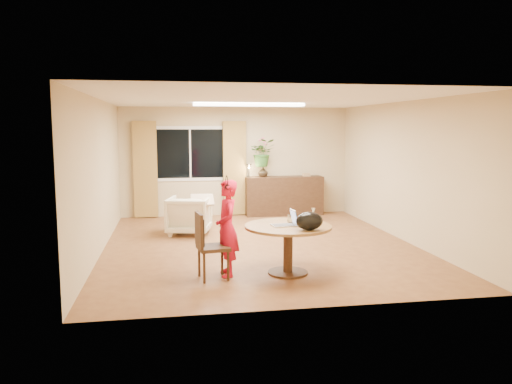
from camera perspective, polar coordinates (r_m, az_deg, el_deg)
floor at (r=9.10m, az=0.40°, el=-6.06°), size 6.50×6.50×0.00m
ceiling at (r=8.86m, az=0.41°, el=10.52°), size 6.50×6.50×0.00m
wall_back at (r=12.09m, az=-2.29°, el=3.50°), size 5.50×0.00×5.50m
wall_left at (r=8.84m, az=-17.45°, el=1.75°), size 0.00×6.50×6.50m
wall_right at (r=9.75m, az=16.54°, el=2.28°), size 0.00×6.50×6.50m
window at (r=11.97m, az=-7.53°, el=4.37°), size 1.70×0.03×1.30m
curtain_left at (r=11.92m, az=-12.54°, el=2.53°), size 0.55×0.08×2.25m
curtain_right at (r=12.00m, az=-2.46°, el=2.73°), size 0.55×0.08×2.25m
ceiling_panel at (r=10.04m, az=-0.80°, el=9.94°), size 2.20×0.35×0.05m
dining_table at (r=7.25m, az=3.69°, el=-4.99°), size 1.26×1.26×0.72m
dining_chair at (r=7.03m, az=-4.91°, el=-6.13°), size 0.51×0.48×0.95m
child at (r=7.13m, az=-3.33°, el=-4.14°), size 0.53×0.36×1.38m
laptop at (r=7.15m, az=3.19°, el=-2.94°), size 0.38×0.27×0.24m
tumbler at (r=7.44m, az=3.92°, el=-3.04°), size 0.08×0.08×0.11m
wine_glass at (r=7.54m, az=6.56°, el=-2.57°), size 0.08×0.08×0.20m
pot_lid at (r=7.50m, az=4.87°, el=-3.26°), size 0.22×0.22×0.03m
handbag at (r=6.87m, az=6.12°, el=-3.32°), size 0.43×0.33×0.25m
armchair at (r=10.04m, az=-7.64°, el=-2.66°), size 0.98×0.99×0.75m
throw at (r=9.96m, az=-6.17°, el=-0.44°), size 0.46×0.56×0.03m
sideboard at (r=12.14m, az=3.22°, el=-0.43°), size 1.88×0.46×0.94m
vase at (r=11.97m, az=0.80°, el=2.33°), size 0.24×0.24×0.25m
bouquet at (r=11.94m, az=0.75°, el=4.50°), size 0.63×0.55×0.66m
book_stack at (r=12.22m, az=5.77°, el=1.98°), size 0.21×0.17×0.07m
desk_lamp at (r=11.86m, az=-0.80°, el=2.49°), size 0.16×0.16×0.34m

